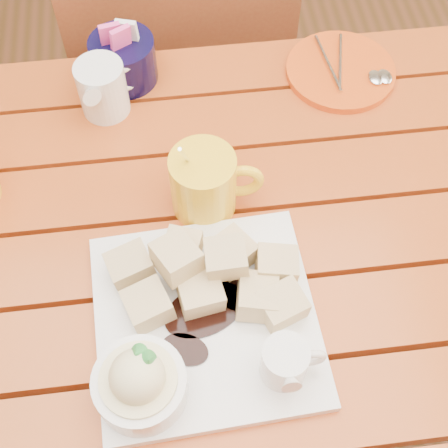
{
  "coord_description": "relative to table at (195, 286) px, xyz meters",
  "views": [
    {
      "loc": [
        -0.01,
        -0.42,
        1.5
      ],
      "look_at": [
        0.04,
        -0.0,
        0.82
      ],
      "focal_mm": 50.0,
      "sensor_mm": 36.0,
      "label": 1
    }
  ],
  "objects": [
    {
      "name": "ground",
      "position": [
        0.0,
        -0.0,
        -0.64
      ],
      "size": [
        5.0,
        5.0,
        0.0
      ],
      "primitive_type": "plane",
      "color": "#553518",
      "rests_on": "ground"
    },
    {
      "name": "table",
      "position": [
        0.0,
        0.0,
        0.0
      ],
      "size": [
        1.2,
        0.79,
        0.75
      ],
      "color": "#9D3F14",
      "rests_on": "ground"
    },
    {
      "name": "dessert_plate",
      "position": [
        -0.01,
        -0.12,
        0.14
      ],
      "size": [
        0.29,
        0.29,
        0.11
      ],
      "rotation": [
        0.0,
        0.0,
        0.05
      ],
      "color": "white",
      "rests_on": "table"
    },
    {
      "name": "coffee_mug_right",
      "position": [
        0.03,
        0.08,
        0.16
      ],
      "size": [
        0.13,
        0.09,
        0.15
      ],
      "rotation": [
        0.0,
        0.0,
        -0.04
      ],
      "color": "yellow",
      "rests_on": "table"
    },
    {
      "name": "cream_pitcher",
      "position": [
        -0.11,
        0.27,
        0.15
      ],
      "size": [
        0.11,
        0.09,
        0.09
      ],
      "rotation": [
        0.0,
        0.0,
        0.42
      ],
      "color": "white",
      "rests_on": "table"
    },
    {
      "name": "sugar_caddy",
      "position": [
        -0.08,
        0.34,
        0.15
      ],
      "size": [
        0.1,
        0.1,
        0.11
      ],
      "color": "black",
      "rests_on": "table"
    },
    {
      "name": "orange_saucer",
      "position": [
        0.28,
        0.31,
        0.11
      ],
      "size": [
        0.18,
        0.18,
        0.02
      ],
      "rotation": [
        0.0,
        0.0,
        -0.08
      ],
      "color": "#DD4C13",
      "rests_on": "table"
    },
    {
      "name": "chair_far",
      "position": [
        0.02,
        0.6,
        -0.13
      ],
      "size": [
        0.47,
        0.47,
        0.92
      ],
      "rotation": [
        0.0,
        0.0,
        3.22
      ],
      "color": "brown",
      "rests_on": "ground"
    }
  ]
}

